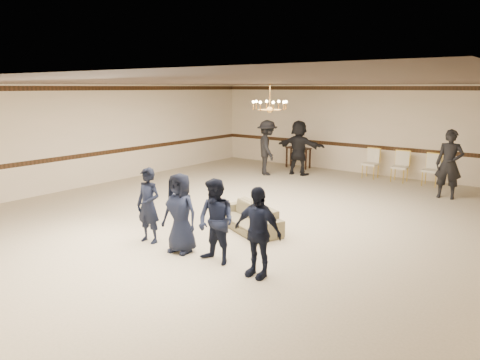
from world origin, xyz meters
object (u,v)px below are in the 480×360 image
at_px(banquet_chair_left, 371,164).
at_px(console_table, 298,158).
at_px(boy_b, 180,213).
at_px(boy_c, 216,222).
at_px(chandelier, 270,97).
at_px(settee, 247,217).
at_px(adult_right, 449,164).
at_px(boy_a, 148,205).
at_px(banquet_chair_right, 431,170).
at_px(boy_d, 257,232).
at_px(adult_left, 267,148).
at_px(banquet_chair_mid, 400,167).
at_px(adult_mid, 299,148).

distance_m(banquet_chair_left, console_table, 3.01).
xyz_separation_m(banquet_chair_left, console_table, (-3.00, 0.20, -0.10)).
bearing_deg(boy_b, boy_c, -7.74).
distance_m(chandelier, settee, 3.25).
bearing_deg(console_table, adult_right, -9.73).
height_order(boy_a, boy_b, same).
relative_size(chandelier, adult_right, 0.48).
distance_m(banquet_chair_left, banquet_chair_right, 2.00).
relative_size(boy_c, banquet_chair_left, 1.51).
distance_m(boy_c, console_table, 9.89).
bearing_deg(banquet_chair_left, boy_d, -76.59).
relative_size(boy_c, console_table, 1.60).
bearing_deg(adult_left, banquet_chair_mid, -113.95).
bearing_deg(adult_mid, adult_left, 35.08).
distance_m(settee, adult_mid, 6.56).
relative_size(adult_mid, banquet_chair_mid, 1.93).
bearing_deg(console_table, banquet_chair_right, 3.26).
distance_m(adult_left, adult_right, 6.01).
relative_size(boy_d, adult_right, 0.78).
bearing_deg(boy_b, settee, 76.28).
relative_size(chandelier, console_table, 0.97).
height_order(boy_b, banquet_chair_right, boy_b).
xyz_separation_m(settee, console_table, (-2.95, 7.31, 0.13)).
xyz_separation_m(boy_c, settee, (-0.70, 1.88, -0.49)).
xyz_separation_m(boy_a, banquet_chair_left, (1.15, 8.99, -0.26)).
bearing_deg(boy_d, chandelier, 120.96).
bearing_deg(adult_right, banquet_chair_mid, 137.78).
bearing_deg(boy_b, adult_mid, 96.66).
xyz_separation_m(boy_a, console_table, (-1.85, 9.19, -0.37)).
relative_size(boy_b, banquet_chair_right, 1.51).
height_order(banquet_chair_mid, banquet_chair_right, same).
height_order(boy_d, settee, boy_d).
bearing_deg(adult_left, boy_b, 156.26).
bearing_deg(chandelier, console_table, 112.60).
bearing_deg(adult_mid, console_table, -62.41).
bearing_deg(adult_right, banquet_chair_left, 149.08).
distance_m(boy_a, boy_c, 1.80).
height_order(boy_a, adult_right, adult_right).
xyz_separation_m(boy_b, adult_left, (-2.96, 7.31, 0.21)).
bearing_deg(adult_left, settee, 164.42).
bearing_deg(boy_a, banquet_chair_right, 63.72).
relative_size(settee, banquet_chair_mid, 1.86).
xyz_separation_m(boy_b, settee, (0.20, 1.88, -0.49)).
xyz_separation_m(chandelier, banquet_chair_left, (0.72, 5.27, -2.36)).
xyz_separation_m(boy_a, adult_left, (-2.06, 7.31, 0.21)).
xyz_separation_m(adult_mid, console_table, (-0.69, 1.18, -0.58)).
bearing_deg(boy_a, console_table, 94.41).
bearing_deg(banquet_chair_mid, banquet_chair_right, -5.03).
relative_size(boy_b, adult_left, 0.78).
relative_size(boy_a, boy_b, 1.00).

